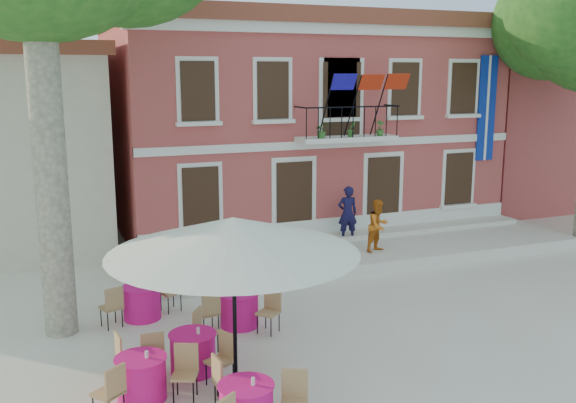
% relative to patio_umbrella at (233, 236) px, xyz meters
% --- Properties ---
extents(ground, '(90.00, 90.00, 0.00)m').
position_rel_patio_umbrella_xyz_m(ground, '(4.11, 2.37, -2.85)').
color(ground, beige).
rests_on(ground, ground).
extents(main_building, '(13.50, 9.59, 7.50)m').
position_rel_patio_umbrella_xyz_m(main_building, '(6.11, 12.35, 0.93)').
color(main_building, '#AC3E42').
rests_on(main_building, ground).
extents(neighbor_east, '(9.40, 9.40, 6.40)m').
position_rel_patio_umbrella_xyz_m(neighbor_east, '(18.11, 13.37, 0.37)').
color(neighbor_east, '#AC3E42').
rests_on(neighbor_east, ground).
extents(terrace, '(14.00, 3.40, 0.30)m').
position_rel_patio_umbrella_xyz_m(terrace, '(6.11, 6.77, -2.70)').
color(terrace, silver).
rests_on(terrace, ground).
extents(patio_umbrella, '(4.26, 4.26, 3.17)m').
position_rel_patio_umbrella_xyz_m(patio_umbrella, '(0.00, 0.00, 0.00)').
color(patio_umbrella, black).
rests_on(patio_umbrella, ground).
extents(pedestrian_navy, '(0.69, 0.52, 1.74)m').
position_rel_patio_umbrella_xyz_m(pedestrian_navy, '(6.05, 7.65, -1.68)').
color(pedestrian_navy, '#141138').
rests_on(pedestrian_navy, terrace).
extents(pedestrian_orange, '(0.92, 0.82, 1.57)m').
position_rel_patio_umbrella_xyz_m(pedestrian_orange, '(6.31, 6.17, -1.76)').
color(pedestrian_orange, orange).
rests_on(pedestrian_orange, terrace).
extents(cafe_table_0, '(1.69, 1.87, 0.95)m').
position_rel_patio_umbrella_xyz_m(cafe_table_0, '(-0.50, 1.07, -2.42)').
color(cafe_table_0, '#D81485').
rests_on(cafe_table_0, ground).
extents(cafe_table_2, '(1.86, 1.72, 0.95)m').
position_rel_patio_umbrella_xyz_m(cafe_table_2, '(-1.57, 0.39, -2.42)').
color(cafe_table_2, '#D81485').
rests_on(cafe_table_2, ground).
extents(cafe_table_3, '(1.95, 1.03, 0.95)m').
position_rel_patio_umbrella_xyz_m(cafe_table_3, '(-0.96, 4.13, -2.43)').
color(cafe_table_3, '#D81485').
rests_on(cafe_table_3, ground).
extents(cafe_table_4, '(1.74, 1.85, 0.95)m').
position_rel_patio_umbrella_xyz_m(cafe_table_4, '(0.97, 2.88, -2.42)').
color(cafe_table_4, '#D81485').
rests_on(cafe_table_4, ground).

